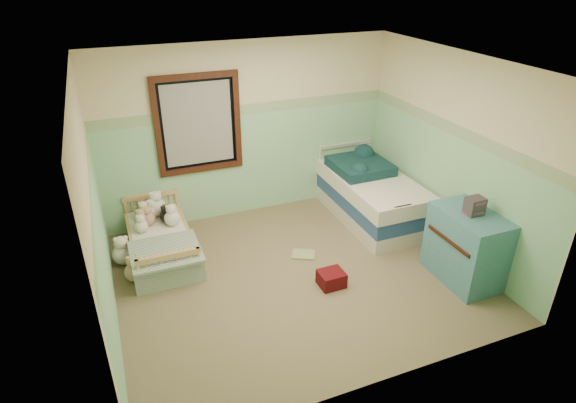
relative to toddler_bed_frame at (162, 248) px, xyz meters
name	(u,v)px	position (x,y,z in m)	size (l,w,h in m)	color
floor	(296,275)	(1.45, -1.05, -0.11)	(4.20, 3.60, 0.02)	brown
ceiling	(298,65)	(1.45, -1.05, 2.41)	(4.20, 3.60, 0.02)	silver
wall_back	(248,131)	(1.45, 0.75, 1.15)	(4.20, 0.04, 2.50)	beige
wall_front	(385,271)	(1.45, -2.85, 1.15)	(4.20, 0.04, 2.50)	beige
wall_left	(95,216)	(-0.65, -1.05, 1.15)	(0.04, 3.60, 2.50)	beige
wall_right	(452,155)	(3.55, -1.05, 1.15)	(0.04, 3.60, 2.50)	beige
wainscot_mint	(250,164)	(1.45, 0.74, 0.65)	(4.20, 0.01, 1.50)	#8DC89F
border_strip	(247,109)	(1.45, 0.74, 1.48)	(4.20, 0.01, 0.15)	#4F8451
window_frame	(198,124)	(0.75, 0.71, 1.35)	(1.16, 0.06, 1.36)	black
window_blinds	(198,124)	(0.75, 0.72, 1.35)	(0.92, 0.01, 1.12)	#B2B1AB
toddler_bed_frame	(162,248)	(0.00, 0.00, 0.00)	(0.75, 1.50, 0.19)	tan
toddler_mattress	(160,238)	(0.00, 0.00, 0.16)	(0.69, 1.44, 0.12)	white
patchwork_quilt	(165,251)	(0.00, -0.47, 0.23)	(0.81, 0.75, 0.03)	#557BB1
plush_bed_brown	(142,212)	(-0.15, 0.50, 0.31)	(0.19, 0.19, 0.19)	brown
plush_bed_white	(157,207)	(0.05, 0.50, 0.34)	(0.24, 0.24, 0.24)	white
plush_bed_tan	(148,219)	(-0.10, 0.28, 0.31)	(0.19, 0.19, 0.19)	tan
plush_bed_dark	(166,216)	(0.13, 0.28, 0.30)	(0.16, 0.16, 0.16)	black
plush_floor_cream	(123,254)	(-0.48, -0.03, 0.04)	(0.26, 0.26, 0.26)	white
plush_floor_tan	(135,272)	(-0.38, -0.45, 0.02)	(0.24, 0.24, 0.24)	tan
twin_bed_frame	(370,211)	(3.00, -0.17, 0.01)	(0.91, 1.81, 0.22)	silver
twin_boxspring	(371,198)	(3.00, -0.17, 0.23)	(0.91, 1.81, 0.22)	navy
twin_mattress	(373,184)	(3.00, -0.17, 0.45)	(0.94, 1.85, 0.22)	white
teal_blanket	(360,166)	(2.95, 0.13, 0.63)	(0.77, 0.81, 0.14)	#09272C
dresser	(466,247)	(3.27, -1.84, 0.34)	(0.55, 0.88, 0.88)	#407578
book_stack	(475,206)	(3.27, -1.85, 0.88)	(0.20, 0.16, 0.20)	brown
red_pillow	(331,279)	(1.75, -1.40, 0.00)	(0.29, 0.26, 0.18)	maroon
floor_book	(304,255)	(1.69, -0.71, -0.08)	(0.29, 0.22, 0.03)	yellow
extra_plush_0	(144,213)	(-0.13, 0.45, 0.31)	(0.18, 0.18, 0.18)	white
extra_plush_1	(142,226)	(-0.20, 0.12, 0.30)	(0.17, 0.17, 0.17)	white
extra_plush_2	(141,221)	(-0.19, 0.25, 0.31)	(0.18, 0.18, 0.18)	tan
extra_plush_3	(172,218)	(0.19, 0.16, 0.32)	(0.20, 0.20, 0.20)	white
extra_plush_4	(167,214)	(0.15, 0.34, 0.29)	(0.16, 0.16, 0.16)	brown
extra_plush_5	(153,211)	(-0.02, 0.47, 0.31)	(0.18, 0.18, 0.18)	white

